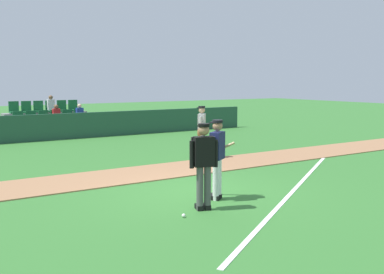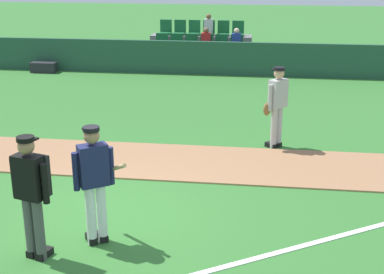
% 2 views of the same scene
% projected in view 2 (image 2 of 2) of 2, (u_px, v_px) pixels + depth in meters
% --- Properties ---
extents(ground_plane, '(80.00, 80.00, 0.00)m').
position_uv_depth(ground_plane, '(105.00, 219.00, 8.58)').
color(ground_plane, '#33702D').
extents(infield_dirt_path, '(28.00, 1.99, 0.03)m').
position_uv_depth(infield_dirt_path, '(141.00, 160.00, 11.01)').
color(infield_dirt_path, '#9E704C').
rests_on(infield_dirt_path, ground).
extents(foul_line_chalk, '(10.09, 6.66, 0.01)m').
position_uv_depth(foul_line_chalk, '(299.00, 247.00, 7.73)').
color(foul_line_chalk, white).
rests_on(foul_line_chalk, ground).
extents(dugout_fence, '(20.00, 0.16, 1.15)m').
position_uv_depth(dugout_fence, '(195.00, 58.00, 18.90)').
color(dugout_fence, '#234C38').
rests_on(dugout_fence, ground).
extents(stadium_bleachers, '(3.90, 2.10, 1.90)m').
position_uv_depth(stadium_bleachers, '(200.00, 53.00, 20.28)').
color(stadium_bleachers, slate).
rests_on(stadium_bleachers, ground).
extents(batter_navy_jersey, '(0.73, 0.70, 1.76)m').
position_uv_depth(batter_navy_jersey, '(95.00, 181.00, 7.58)').
color(batter_navy_jersey, white).
rests_on(batter_navy_jersey, ground).
extents(umpire_home_plate, '(0.57, 0.39, 1.76)m').
position_uv_depth(umpire_home_plate, '(32.00, 191.00, 7.18)').
color(umpire_home_plate, '#4C4C4C').
rests_on(umpire_home_plate, ground).
extents(runner_grey_jersey, '(0.54, 0.52, 1.76)m').
position_uv_depth(runner_grey_jersey, '(277.00, 105.00, 11.47)').
color(runner_grey_jersey, '#B2B2B2').
rests_on(runner_grey_jersey, ground).
extents(equipment_bag, '(0.90, 0.36, 0.36)m').
position_uv_depth(equipment_bag, '(44.00, 67.00, 19.28)').
color(equipment_bag, '#232328').
rests_on(equipment_bag, ground).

